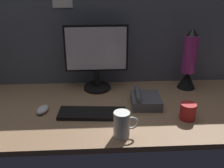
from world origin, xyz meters
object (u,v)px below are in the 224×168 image
object	(u,v)px
monitor	(96,55)
desk_phone	(145,100)
keyboard	(92,113)
lava_lamp	(189,64)
mug_ceramic_white	(122,124)
mug_red_plastic	(188,111)
mouse	(43,110)

from	to	relation	value
monitor	desk_phone	xyz separation A→B (cm)	(28.18, -25.34, -20.26)
keyboard	lava_lamp	distance (cm)	73.21
keyboard	mug_ceramic_white	bearing A→B (deg)	-50.30
mug_red_plastic	desk_phone	world-z (taller)	mug_red_plastic
lava_lamp	desk_phone	distance (cm)	41.99
keyboard	mug_ceramic_white	xyz separation A→B (cm)	(14.59, -20.74, 5.53)
mug_ceramic_white	lava_lamp	size ratio (longest dim) A/B	0.32
mug_red_plastic	lava_lamp	bearing A→B (deg)	73.12
mug_red_plastic	monitor	bearing A→B (deg)	138.81
keyboard	desk_phone	size ratio (longest dim) A/B	1.86
keyboard	mug_red_plastic	world-z (taller)	mug_red_plastic
mug_red_plastic	mug_ceramic_white	world-z (taller)	mug_ceramic_white
keyboard	mug_ceramic_white	world-z (taller)	mug_ceramic_white
mouse	keyboard	bearing A→B (deg)	8.07
mouse	lava_lamp	world-z (taller)	lava_lamp
monitor	mouse	bearing A→B (deg)	-134.95
mug_red_plastic	lava_lamp	size ratio (longest dim) A/B	0.22
monitor	lava_lamp	xyz separation A→B (cm)	(60.29, -2.01, -6.57)
desk_phone	monitor	bearing A→B (deg)	138.04
mouse	mug_red_plastic	xyz separation A→B (cm)	(78.82, -11.38, 2.76)
monitor	mouse	size ratio (longest dim) A/B	4.44
desk_phone	mouse	bearing A→B (deg)	-174.76
mouse	mug_red_plastic	bearing A→B (deg)	9.27
mouse	lava_lamp	distance (cm)	96.61
keyboard	monitor	bearing A→B (deg)	89.86
monitor	lava_lamp	distance (cm)	60.68
keyboard	mug_ceramic_white	distance (cm)	25.96
monitor	mug_ceramic_white	world-z (taller)	monitor
mug_ceramic_white	lava_lamp	distance (cm)	73.46
mouse	desk_phone	world-z (taller)	desk_phone
monitor	keyboard	distance (cm)	41.97
mug_ceramic_white	desk_phone	bearing A→B (deg)	61.75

